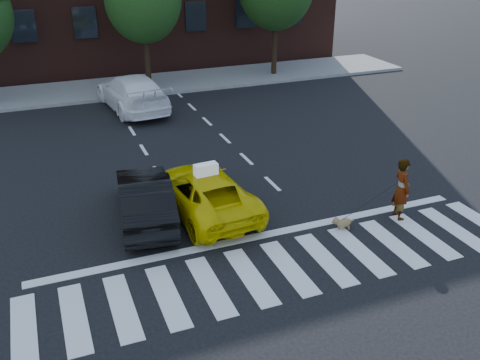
% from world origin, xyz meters
% --- Properties ---
extents(ground, '(120.00, 120.00, 0.00)m').
position_xyz_m(ground, '(0.00, 0.00, 0.00)').
color(ground, black).
rests_on(ground, ground).
extents(crosswalk, '(13.00, 2.40, 0.01)m').
position_xyz_m(crosswalk, '(0.00, 0.00, 0.01)').
color(crosswalk, silver).
rests_on(crosswalk, ground).
extents(stop_line, '(12.00, 0.30, 0.01)m').
position_xyz_m(stop_line, '(0.00, 1.60, 0.01)').
color(stop_line, silver).
rests_on(stop_line, ground).
extents(sidewalk_far, '(30.00, 4.00, 0.15)m').
position_xyz_m(sidewalk_far, '(0.00, 17.50, 0.07)').
color(sidewalk_far, slate).
rests_on(sidewalk_far, ground).
extents(taxi, '(2.41, 4.58, 1.23)m').
position_xyz_m(taxi, '(-0.97, 3.49, 0.61)').
color(taxi, '#E0CB04').
rests_on(taxi, ground).
extents(black_sedan, '(1.90, 4.17, 1.33)m').
position_xyz_m(black_sedan, '(-2.65, 3.63, 0.66)').
color(black_sedan, black).
rests_on(black_sedan, ground).
extents(white_suv, '(2.78, 5.59, 1.56)m').
position_xyz_m(white_suv, '(-0.95, 13.88, 0.78)').
color(white_suv, white).
rests_on(white_suv, ground).
extents(woman, '(0.53, 0.71, 1.78)m').
position_xyz_m(woman, '(3.97, 1.10, 0.89)').
color(woman, '#999999').
rests_on(woman, ground).
extents(dog, '(0.60, 0.37, 0.35)m').
position_xyz_m(dog, '(2.15, 1.12, 0.20)').
color(dog, '#96704C').
rests_on(dog, ground).
extents(taxi_sign, '(0.67, 0.33, 0.32)m').
position_xyz_m(taxi_sign, '(-0.97, 3.29, 1.39)').
color(taxi_sign, white).
rests_on(taxi_sign, taxi).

